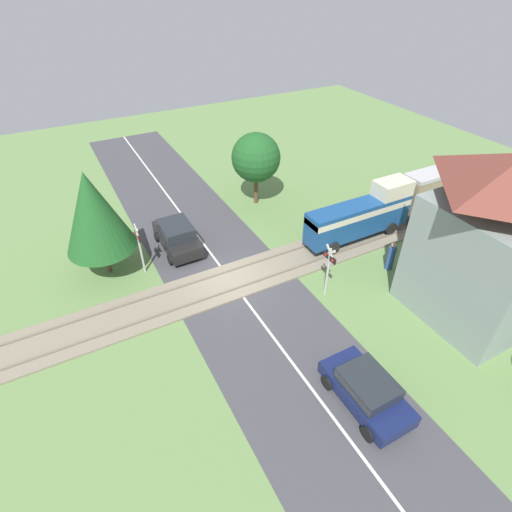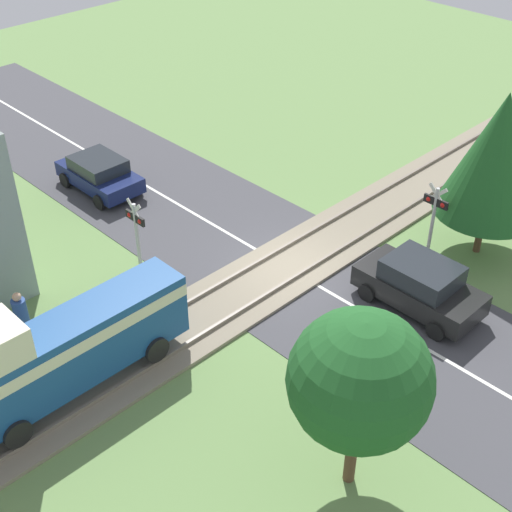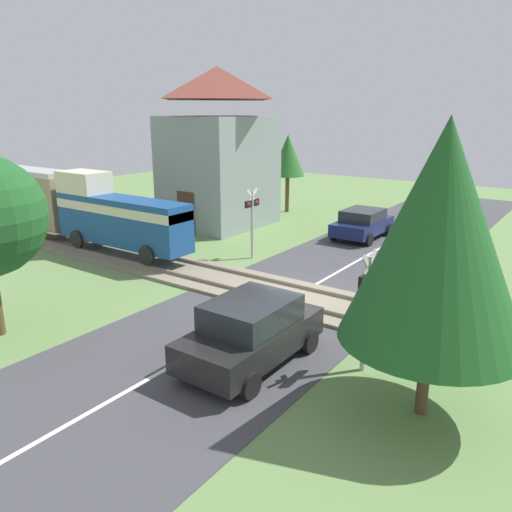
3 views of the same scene
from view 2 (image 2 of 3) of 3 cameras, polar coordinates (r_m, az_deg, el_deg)
The scene contains 10 objects.
ground_plane at distance 24.06m, azimuth 2.45°, elevation -0.94°, with size 60.00×60.00×0.00m, color #66894C.
road_surface at distance 24.05m, azimuth 2.45°, elevation -0.92°, with size 48.00×6.40×0.02m.
track_bed at distance 24.02m, azimuth 2.45°, elevation -0.81°, with size 2.80×48.00×0.24m.
car_near_crossing at distance 22.48m, azimuth 12.97°, elevation -2.26°, with size 3.94×1.97×1.63m.
car_far_side at distance 28.74m, azimuth -12.43°, elevation 6.48°, with size 3.67×1.93×1.39m.
crossing_signal_west_approach at distance 24.11m, azimuth 14.06°, elevation 3.37°, with size 0.90×0.18×2.91m.
crossing_signal_east_approach at distance 22.88m, azimuth -9.54°, elevation 2.14°, with size 0.90×0.18×2.91m.
pedestrian_by_station at distance 21.89m, azimuth -18.22°, elevation -4.73°, with size 0.42×0.42×1.68m.
tree_roadside_hedge at distance 15.56m, azimuth 8.31°, elevation -9.82°, with size 3.20×3.20×4.89m.
tree_beyond_track at distance 24.18m, azimuth 18.72°, elevation 7.66°, with size 3.51×3.51×5.84m.
Camera 2 is at (-13.11, 14.31, 14.22)m, focal length 50.00 mm.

